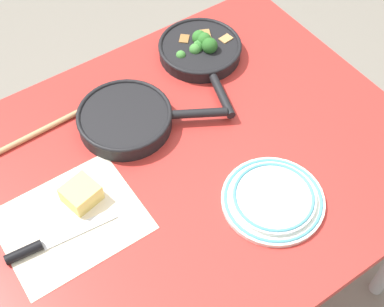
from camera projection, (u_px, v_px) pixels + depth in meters
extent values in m
plane|color=slate|center=(192.00, 277.00, 1.96)|extent=(14.00, 14.00, 0.00)
cube|color=#B72D28|center=(192.00, 162.00, 1.39)|extent=(1.17, 0.94, 0.03)
cylinder|color=#BCBCC1|center=(243.00, 84.00, 2.06)|extent=(0.05, 0.05, 0.70)
cylinder|color=black|center=(200.00, 50.00, 1.59)|extent=(0.24, 0.24, 0.04)
torus|color=black|center=(200.00, 45.00, 1.58)|extent=(0.25, 0.25, 0.01)
cylinder|color=black|center=(222.00, 95.00, 1.47)|extent=(0.07, 0.16, 0.02)
cylinder|color=#245B1C|center=(197.00, 54.00, 1.58)|extent=(0.01, 0.01, 0.02)
sphere|color=#2D6B28|center=(197.00, 48.00, 1.57)|extent=(0.03, 0.03, 0.03)
cylinder|color=#357027|center=(195.00, 55.00, 1.58)|extent=(0.01, 0.01, 0.02)
sphere|color=#428438|center=(195.00, 49.00, 1.56)|extent=(0.03, 0.03, 0.03)
cylinder|color=#245B1C|center=(194.00, 54.00, 1.58)|extent=(0.01, 0.01, 0.02)
sphere|color=#2D6B28|center=(194.00, 50.00, 1.57)|extent=(0.03, 0.03, 0.03)
cylinder|color=#357027|center=(202.00, 51.00, 1.59)|extent=(0.01, 0.01, 0.02)
sphere|color=#428438|center=(202.00, 47.00, 1.58)|extent=(0.03, 0.03, 0.03)
cylinder|color=#205218|center=(209.00, 53.00, 1.58)|extent=(0.02, 0.02, 0.03)
sphere|color=#286023|center=(210.00, 46.00, 1.55)|extent=(0.05, 0.05, 0.05)
cylinder|color=#357027|center=(199.00, 50.00, 1.59)|extent=(0.01, 0.01, 0.02)
sphere|color=#428438|center=(199.00, 45.00, 1.58)|extent=(0.03, 0.03, 0.03)
cylinder|color=#2C6823|center=(201.00, 51.00, 1.59)|extent=(0.01, 0.01, 0.02)
sphere|color=#387A33|center=(202.00, 46.00, 1.58)|extent=(0.03, 0.03, 0.03)
cylinder|color=#2C6823|center=(200.00, 49.00, 1.59)|extent=(0.01, 0.01, 0.02)
sphere|color=#387A33|center=(200.00, 44.00, 1.57)|extent=(0.03, 0.03, 0.03)
cylinder|color=#245B1C|center=(199.00, 44.00, 1.60)|extent=(0.02, 0.02, 0.02)
sphere|color=#2D6B28|center=(199.00, 37.00, 1.58)|extent=(0.04, 0.04, 0.04)
cylinder|color=#357027|center=(181.00, 60.00, 1.57)|extent=(0.01, 0.01, 0.02)
sphere|color=#428438|center=(181.00, 55.00, 1.55)|extent=(0.03, 0.03, 0.03)
cylinder|color=#245B1C|center=(204.00, 47.00, 1.59)|extent=(0.02, 0.02, 0.02)
sphere|color=#2D6B28|center=(204.00, 40.00, 1.57)|extent=(0.04, 0.04, 0.04)
cylinder|color=#205218|center=(205.00, 50.00, 1.59)|extent=(0.01, 0.01, 0.02)
sphere|color=#286023|center=(205.00, 45.00, 1.58)|extent=(0.03, 0.03, 0.03)
cube|color=#AD7F4C|center=(226.00, 42.00, 1.60)|extent=(0.04, 0.03, 0.03)
cube|color=#AD7F4C|center=(200.00, 50.00, 1.59)|extent=(0.04, 0.04, 0.03)
cube|color=#9E703D|center=(205.00, 38.00, 1.61)|extent=(0.05, 0.05, 0.03)
cube|color=olive|center=(184.00, 42.00, 1.60)|extent=(0.04, 0.05, 0.03)
cylinder|color=black|center=(125.00, 120.00, 1.42)|extent=(0.25, 0.25, 0.04)
torus|color=black|center=(124.00, 114.00, 1.41)|extent=(0.25, 0.25, 0.01)
cylinder|color=black|center=(199.00, 113.00, 1.42)|extent=(0.14, 0.10, 0.02)
cylinder|color=#EAD170|center=(125.00, 120.00, 1.43)|extent=(0.20, 0.20, 0.02)
cylinder|color=tan|center=(48.00, 127.00, 1.43)|extent=(0.33, 0.03, 0.02)
ellipsoid|color=tan|center=(108.00, 97.00, 1.49)|extent=(0.07, 0.04, 0.02)
cube|color=beige|center=(71.00, 221.00, 1.26)|extent=(0.33, 0.27, 0.00)
cube|color=silver|center=(80.00, 229.00, 1.25)|extent=(0.18, 0.05, 0.01)
cylinder|color=black|center=(24.00, 252.00, 1.20)|extent=(0.09, 0.03, 0.02)
cube|color=#EACC66|center=(81.00, 194.00, 1.28)|extent=(0.09, 0.09, 0.05)
cylinder|color=silver|center=(273.00, 200.00, 1.29)|extent=(0.25, 0.25, 0.01)
torus|color=#4C9EB7|center=(273.00, 199.00, 1.28)|extent=(0.24, 0.24, 0.01)
cylinder|color=silver|center=(273.00, 197.00, 1.28)|extent=(0.21, 0.21, 0.01)
torus|color=#4C9EB7|center=(274.00, 196.00, 1.28)|extent=(0.20, 0.20, 0.01)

